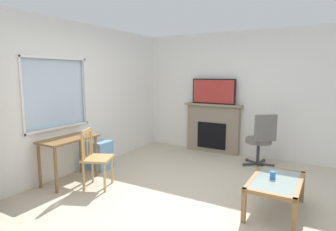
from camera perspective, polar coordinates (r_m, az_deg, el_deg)
name	(u,v)px	position (r m, az deg, el deg)	size (l,w,h in m)	color
ground	(182,200)	(4.07, 2.79, -16.72)	(6.21, 5.42, 0.02)	beige
wall_back_with_window	(68,99)	(5.12, -19.53, 3.14)	(5.21, 0.15, 2.60)	white
wall_right	(240,94)	(6.19, 14.31, 4.26)	(0.12, 4.62, 2.60)	white
desk_under_window	(69,145)	(4.75, -19.47, -5.72)	(0.91, 0.47, 0.72)	brown
wooden_chair	(95,158)	(4.45, -14.48, -8.23)	(0.54, 0.53, 0.90)	tan
plastic_drawer_unit	(99,155)	(5.35, -13.77, -7.73)	(0.35, 0.40, 0.51)	#72ADDB
fireplace	(213,128)	(6.31, 9.09, -2.49)	(0.26, 1.27, 1.08)	gray
tv	(214,91)	(6.19, 9.20, 4.84)	(0.06, 0.97, 0.54)	black
office_chair	(261,138)	(5.50, 18.32, -4.25)	(0.63, 0.59, 1.00)	slate
coffee_table	(276,184)	(3.85, 20.98, -12.85)	(0.98, 0.59, 0.42)	#8C9E99
sippy_cup	(273,175)	(3.83, 20.42, -11.21)	(0.07, 0.07, 0.09)	#337FD6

